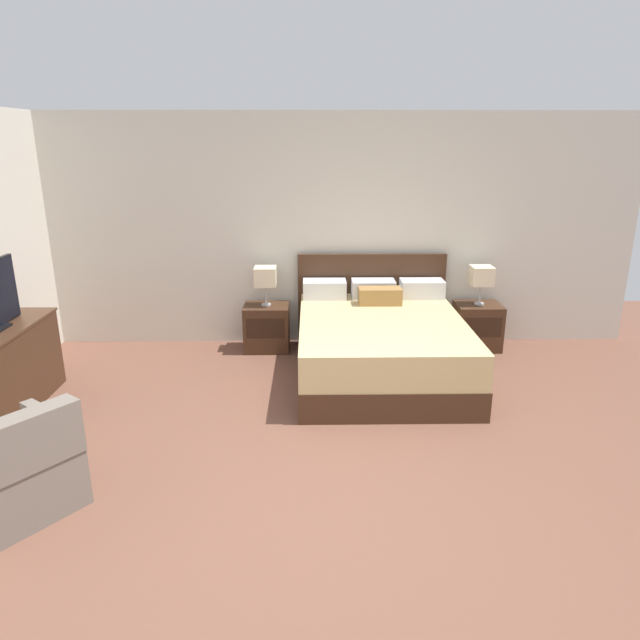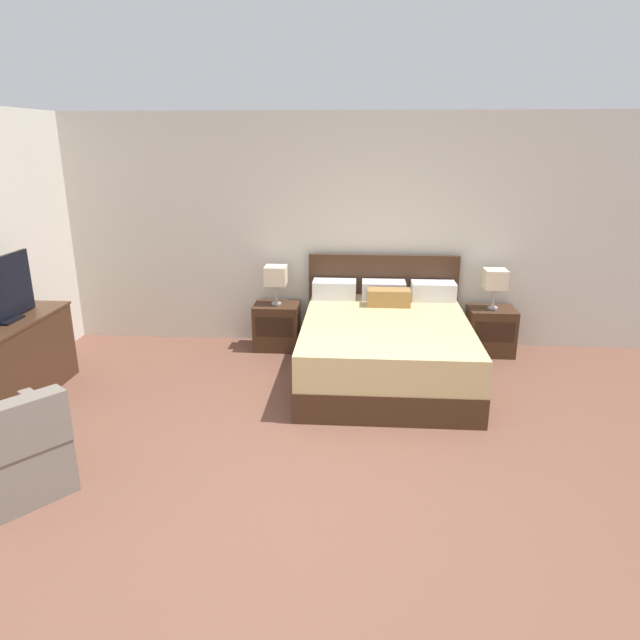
# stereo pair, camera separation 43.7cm
# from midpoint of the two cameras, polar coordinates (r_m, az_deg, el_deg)

# --- Properties ---
(ground_plane) EXTENTS (10.26, 10.26, 0.00)m
(ground_plane) POSITION_cam_midpoint_polar(r_m,az_deg,el_deg) (3.86, 1.31, -19.43)
(ground_plane) COLOR brown
(wall_back) EXTENTS (7.33, 0.06, 2.63)m
(wall_back) POSITION_cam_midpoint_polar(r_m,az_deg,el_deg) (6.61, 2.91, 8.77)
(wall_back) COLOR silver
(wall_back) RESTS_ON ground
(bed) EXTENTS (1.71, 2.10, 1.07)m
(bed) POSITION_cam_midpoint_polar(r_m,az_deg,el_deg) (5.83, 8.66, -2.59)
(bed) COLOR #422819
(bed) RESTS_ON ground
(nightstand_left) EXTENTS (0.51, 0.42, 0.53)m
(nightstand_left) POSITION_cam_midpoint_polar(r_m,az_deg,el_deg) (6.60, -2.44, -0.62)
(nightstand_left) COLOR #422819
(nightstand_left) RESTS_ON ground
(nightstand_right) EXTENTS (0.51, 0.42, 0.53)m
(nightstand_right) POSITION_cam_midpoint_polar(r_m,az_deg,el_deg) (6.78, 18.46, -1.05)
(nightstand_right) COLOR #422819
(nightstand_right) RESTS_ON ground
(table_lamp_left) EXTENTS (0.24, 0.24, 0.44)m
(table_lamp_left) POSITION_cam_midpoint_polar(r_m,az_deg,el_deg) (6.44, -2.51, 4.40)
(table_lamp_left) COLOR #B7B7BC
(table_lamp_left) RESTS_ON nightstand_left
(table_lamp_right) EXTENTS (0.24, 0.24, 0.44)m
(table_lamp_right) POSITION_cam_midpoint_polar(r_m,az_deg,el_deg) (6.62, 18.95, 3.82)
(table_lamp_right) COLOR #B7B7BC
(table_lamp_right) RESTS_ON nightstand_right
(dresser) EXTENTS (0.49, 1.33, 0.77)m
(dresser) POSITION_cam_midpoint_polar(r_m,az_deg,el_deg) (5.86, -26.28, -3.52)
(dresser) COLOR #422819
(dresser) RESTS_ON ground
(tv) EXTENTS (0.18, 0.87, 0.58)m
(tv) POSITION_cam_midpoint_polar(r_m,az_deg,el_deg) (5.66, -27.29, 2.58)
(tv) COLOR black
(tv) RESTS_ON dresser
(armchair_by_window) EXTENTS (0.96, 0.96, 0.76)m
(armchair_by_window) POSITION_cam_midpoint_polar(r_m,az_deg,el_deg) (4.36, -26.39, -12.31)
(armchair_by_window) COLOR #70665B
(armchair_by_window) RESTS_ON ground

